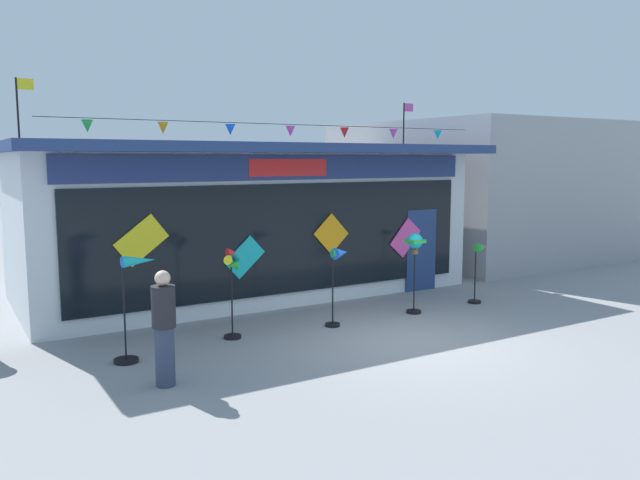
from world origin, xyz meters
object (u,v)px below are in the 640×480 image
at_px(wind_spinner_center_right, 415,250).
at_px(person_mid_plaza, 164,325).
at_px(wind_spinner_far_left, 134,293).
at_px(kite_shop_building, 246,218).
at_px(wind_spinner_center_left, 339,268).
at_px(wind_spinner_left, 232,278).
at_px(wind_spinner_right, 479,262).

relative_size(wind_spinner_center_right, person_mid_plaza, 1.01).
bearing_deg(person_mid_plaza, wind_spinner_far_left, 105.49).
relative_size(kite_shop_building, wind_spinner_center_right, 6.29).
relative_size(wind_spinner_center_left, wind_spinner_center_right, 0.91).
xyz_separation_m(wind_spinner_left, wind_spinner_center_left, (2.14, -0.22, 0.01)).
bearing_deg(wind_spinner_far_left, wind_spinner_center_right, 1.24).
bearing_deg(person_mid_plaza, wind_spinner_center_right, 27.29).
height_order(wind_spinner_center_left, wind_spinner_center_right, wind_spinner_center_right).
relative_size(wind_spinner_center_left, person_mid_plaza, 0.92).
bearing_deg(wind_spinner_left, wind_spinner_far_left, -169.36).
bearing_deg(wind_spinner_center_left, wind_spinner_center_right, 0.05).
relative_size(kite_shop_building, person_mid_plaza, 6.37).
bearing_deg(wind_spinner_left, person_mid_plaza, -136.73).
height_order(kite_shop_building, person_mid_plaza, kite_shop_building).
bearing_deg(wind_spinner_left, wind_spinner_center_right, -3.11).
relative_size(wind_spinner_far_left, person_mid_plaza, 1.03).
relative_size(wind_spinner_far_left, wind_spinner_center_right, 1.01).
bearing_deg(person_mid_plaza, wind_spinner_center_left, 33.61).
xyz_separation_m(kite_shop_building, wind_spinner_far_left, (-3.82, -4.04, -0.70)).
bearing_deg(wind_spinner_far_left, wind_spinner_center_left, 1.81).
height_order(wind_spinner_center_left, wind_spinner_right, wind_spinner_center_left).
distance_m(wind_spinner_center_left, person_mid_plaza, 4.20).
relative_size(kite_shop_building, wind_spinner_far_left, 6.21).
distance_m(kite_shop_building, wind_spinner_right, 5.62).
height_order(wind_spinner_far_left, wind_spinner_center_left, wind_spinner_far_left).
height_order(wind_spinner_left, wind_spinner_center_left, wind_spinner_left).
height_order(kite_shop_building, wind_spinner_center_left, kite_shop_building).
distance_m(wind_spinner_left, person_mid_plaza, 2.47).
bearing_deg(wind_spinner_center_left, wind_spinner_left, 174.10).
height_order(wind_spinner_left, wind_spinner_center_right, wind_spinner_center_right).
distance_m(wind_spinner_far_left, wind_spinner_center_right, 5.88).
height_order(wind_spinner_far_left, wind_spinner_left, wind_spinner_far_left).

